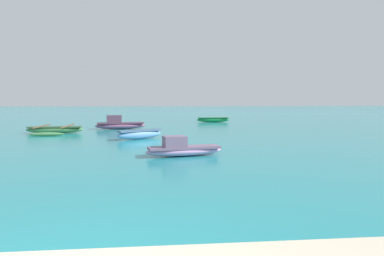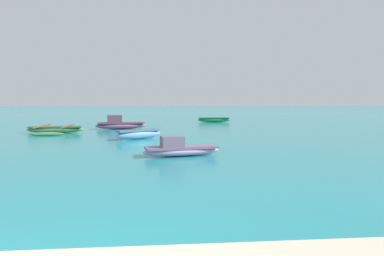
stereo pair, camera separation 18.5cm
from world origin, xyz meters
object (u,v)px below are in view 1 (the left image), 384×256
(moored_boat_2, at_px, (213,120))
(moored_boat_0, at_px, (182,149))
(moored_boat_1, at_px, (140,134))
(moored_boat_4, at_px, (119,124))
(moored_boat_3, at_px, (55,130))

(moored_boat_2, bearing_deg, moored_boat_0, -100.60)
(moored_boat_0, height_order, moored_boat_1, moored_boat_0)
(moored_boat_0, distance_m, moored_boat_2, 18.29)
(moored_boat_4, bearing_deg, moored_boat_0, -84.37)
(moored_boat_0, relative_size, moored_boat_4, 0.81)
(moored_boat_1, relative_size, moored_boat_3, 0.63)
(moored_boat_3, distance_m, moored_boat_4, 4.18)
(moored_boat_1, xyz_separation_m, moored_boat_4, (-1.63, 6.06, 0.07))
(moored_boat_0, relative_size, moored_boat_1, 1.20)
(moored_boat_1, bearing_deg, moored_boat_3, 112.27)
(moored_boat_2, relative_size, moored_boat_3, 0.79)
(moored_boat_1, height_order, moored_boat_4, moored_boat_4)
(moored_boat_4, bearing_deg, moored_boat_3, -153.22)
(moored_boat_3, height_order, moored_boat_4, moored_boat_4)
(moored_boat_0, bearing_deg, moored_boat_1, 96.56)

